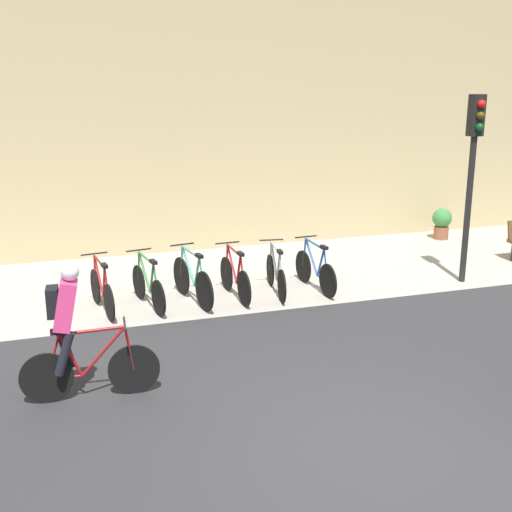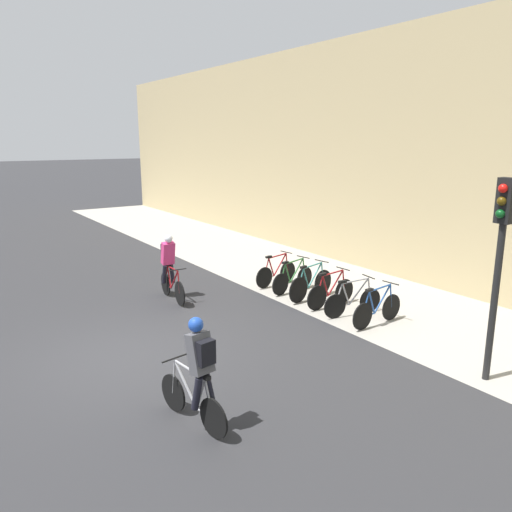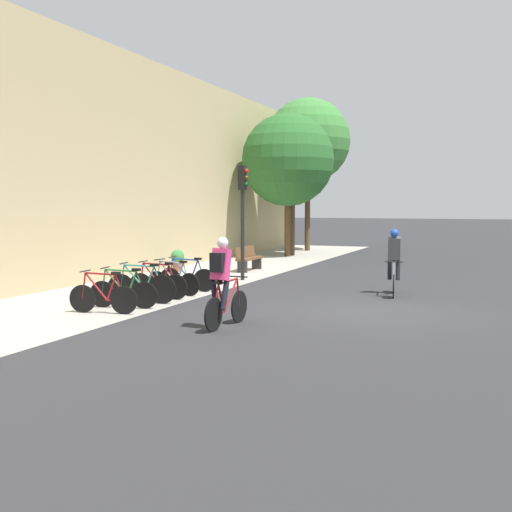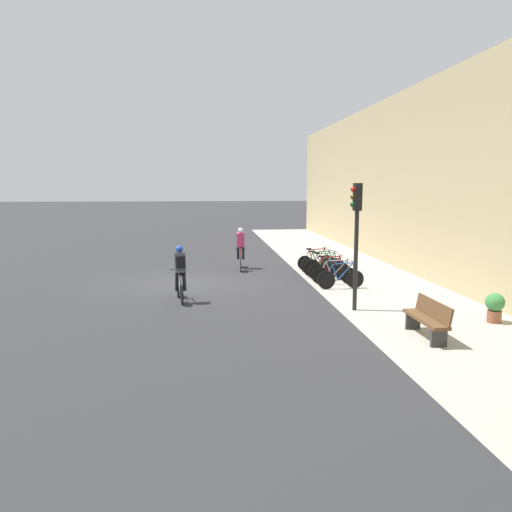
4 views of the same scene
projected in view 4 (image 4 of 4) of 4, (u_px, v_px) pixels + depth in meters
ground at (185, 283)px, 18.21m from camera, size 200.00×200.00×0.00m
kerb_strip at (365, 280)px, 18.89m from camera, size 44.00×4.50×0.01m
building_facade at (434, 180)px, 18.63m from camera, size 44.00×0.60×7.46m
cyclist_pink at (241, 247)px, 21.23m from camera, size 1.70×0.46×1.76m
cyclist_grey at (180, 272)px, 15.10m from camera, size 1.61×0.53×1.74m
parked_bike_0 at (316, 261)px, 21.06m from camera, size 0.46×1.59×0.95m
parked_bike_1 at (320, 264)px, 20.28m from camera, size 0.47×1.63×0.95m
parked_bike_2 at (324, 266)px, 19.50m from camera, size 0.49×1.72×0.99m
parked_bike_3 at (329, 270)px, 18.73m from camera, size 0.46×1.63×0.96m
parked_bike_4 at (335, 274)px, 17.96m from camera, size 0.46×1.65×0.94m
parked_bike_5 at (341, 278)px, 17.18m from camera, size 0.46×1.67×0.95m
traffic_light_pole at (356, 223)px, 13.91m from camera, size 0.26×0.30×3.60m
bench at (428, 318)px, 11.60m from camera, size 1.72×0.44×0.89m
potted_plant at (495, 306)px, 12.90m from camera, size 0.48×0.48×0.78m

